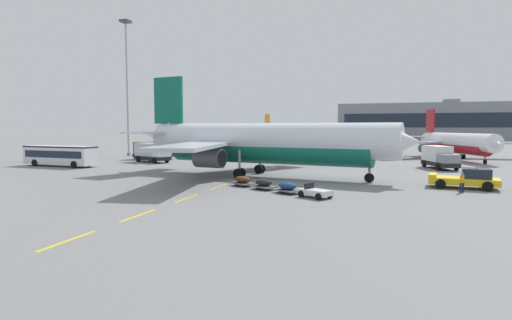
# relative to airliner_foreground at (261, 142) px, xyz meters

# --- Properties ---
(ground) EXTENTS (400.00, 400.00, 0.00)m
(ground) POSITION_rel_airliner_foreground_xyz_m (20.58, 15.67, -3.95)
(ground) COLOR slate
(apron_paint_markings) EXTENTS (8.00, 95.46, 0.01)m
(apron_paint_markings) POSITION_rel_airliner_foreground_xyz_m (-1.42, 13.42, -3.95)
(apron_paint_markings) COLOR yellow
(apron_paint_markings) RESTS_ON ground
(airliner_foreground) EXTENTS (34.75, 34.16, 12.20)m
(airliner_foreground) POSITION_rel_airliner_foreground_xyz_m (0.00, 0.00, 0.00)
(airliner_foreground) COLOR silver
(airliner_foreground) RESTS_ON ground
(pushback_tug) EXTENTS (6.33, 3.83, 2.08)m
(pushback_tug) POSITION_rel_airliner_foreground_xyz_m (21.13, -3.51, -3.05)
(pushback_tug) COLOR yellow
(pushback_tug) RESTS_ON ground
(airliner_mid_left) EXTENTS (25.17, 26.04, 9.34)m
(airliner_mid_left) POSITION_rel_airliner_foreground_xyz_m (25.76, 34.59, -0.93)
(airliner_mid_left) COLOR white
(airliner_mid_left) RESTS_ON ground
(airliner_far_center) EXTENTS (24.26, 26.29, 10.37)m
(airliner_far_center) POSITION_rel_airliner_foreground_xyz_m (-18.42, 84.74, -0.59)
(airliner_far_center) COLOR silver
(airliner_far_center) RESTS_ON ground
(apron_shuttle_bus) EXTENTS (12.22, 3.86, 3.00)m
(apron_shuttle_bus) POSITION_rel_airliner_foreground_xyz_m (-31.66, 3.06, -2.20)
(apron_shuttle_bus) COLOR silver
(apron_shuttle_bus) RESTS_ON ground
(catering_truck) EXTENTS (7.38, 4.97, 3.14)m
(catering_truck) POSITION_rel_airliner_foreground_xyz_m (-22.72, 13.35, -2.30)
(catering_truck) COLOR black
(catering_truck) RESTS_ON ground
(fuel_service_truck) EXTENTS (7.37, 4.00, 3.14)m
(fuel_service_truck) POSITION_rel_airliner_foreground_xyz_m (-25.93, 18.95, -2.30)
(fuel_service_truck) COLOR black
(fuel_service_truck) RESTS_ON ground
(ground_power_truck) EXTENTS (4.43, 7.40, 3.14)m
(ground_power_truck) POSITION_rel_airliner_foreground_xyz_m (21.03, 15.78, -2.30)
(ground_power_truck) COLOR black
(ground_power_truck) RESTS_ON ground
(baggage_train) EXTENTS (10.73, 7.16, 1.14)m
(baggage_train) POSITION_rel_airliner_foreground_xyz_m (4.52, -10.61, -3.42)
(baggage_train) COLOR silver
(baggage_train) RESTS_ON ground
(ground_crew_worker) EXTENTS (0.42, 0.61, 1.76)m
(ground_crew_worker) POSITION_rel_airliner_foreground_xyz_m (20.29, -6.50, -2.94)
(ground_crew_worker) COLOR #191E38
(ground_crew_worker) RESTS_ON ground
(apron_light_mast_near) EXTENTS (1.80, 1.80, 26.76)m
(apron_light_mast_near) POSITION_rel_airliner_foreground_xyz_m (-35.40, 25.52, 12.55)
(apron_light_mast_near) COLOR slate
(apron_light_mast_near) RESTS_ON ground
(terminal_satellite) EXTENTS (68.04, 19.09, 17.08)m
(terminal_satellite) POSITION_rel_airliner_foreground_xyz_m (29.12, 138.06, 3.81)
(terminal_satellite) COLOR gray
(terminal_satellite) RESTS_ON ground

